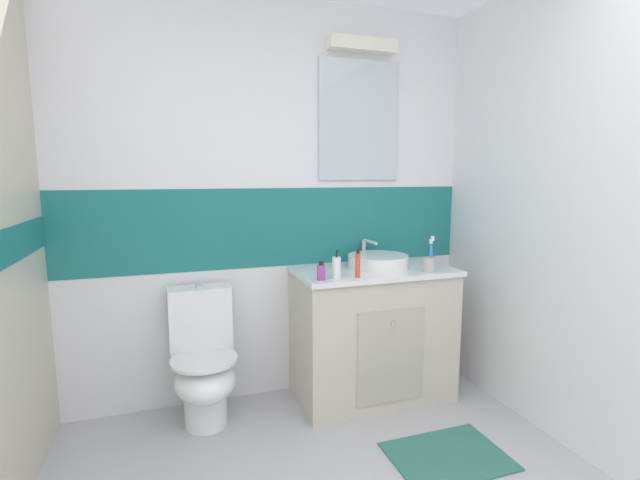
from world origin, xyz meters
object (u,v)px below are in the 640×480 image
Objects in this scene: soap_dispenser at (336,267)px; sink_basin at (378,260)px; toothpaste_tube_upright at (358,265)px; perfume_flask_small at (321,271)px; toilet at (203,362)px; toothbrush_cup at (430,263)px.

sink_basin is at bearing 29.57° from soap_dispenser.
toothpaste_tube_upright is 1.51× the size of perfume_flask_small.
toilet is 7.46× the size of perfume_flask_small.
sink_basin is at bearing 43.27° from toothpaste_tube_upright.
perfume_flask_small is (-0.69, 0.00, -0.00)m from toothbrush_cup.
sink_basin is 0.50m from perfume_flask_small.
toothbrush_cup reaches higher than toilet.
toilet is 0.94m from soap_dispenser.
toilet is (-1.10, 0.00, -0.53)m from sink_basin.
toilet is at bearing 165.35° from toothpaste_tube_upright.
toothpaste_tube_upright is (0.12, -0.02, 0.01)m from soap_dispenser.
toothpaste_tube_upright is at bearing -179.75° from toothbrush_cup.
sink_basin is 0.32m from toothbrush_cup.
toothbrush_cup is 1.35× the size of soap_dispenser.
soap_dispenser is at bearing -150.43° from sink_basin.
toilet is 4.84× the size of soap_dispenser.
toothbrush_cup reaches higher than perfume_flask_small.
sink_basin is at bearing 25.65° from perfume_flask_small.
perfume_flask_small is at bearing -19.15° from toilet.
toilet is at bearing 170.52° from toothbrush_cup.
toothbrush_cup is (0.24, -0.22, 0.01)m from sink_basin.
toothpaste_tube_upright is at bearing -14.65° from toilet.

